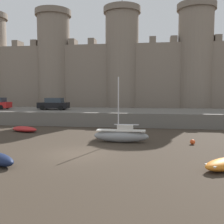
# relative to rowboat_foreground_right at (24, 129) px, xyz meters

# --- Properties ---
(ground_plane) EXTENTS (160.00, 160.00, 0.00)m
(ground_plane) POSITION_rel_rowboat_foreground_right_xyz_m (7.97, -8.45, -0.30)
(ground_plane) COLOR #382D23
(quay_road) EXTENTS (61.59, 10.00, 1.66)m
(quay_road) POSITION_rel_rowboat_foreground_right_xyz_m (7.97, 9.39, 0.53)
(quay_road) COLOR #666059
(quay_road) RESTS_ON ground
(castle) EXTENTS (55.99, 6.41, 21.53)m
(castle) POSITION_rel_rowboat_foreground_right_xyz_m (7.96, 20.77, 7.94)
(castle) COLOR gray
(castle) RESTS_ON ground
(rowboat_foreground_right) EXTENTS (3.44, 2.27, 0.57)m
(rowboat_foreground_right) POSITION_rel_rowboat_foreground_right_xyz_m (0.00, 0.00, 0.00)
(rowboat_foreground_right) COLOR red
(rowboat_foreground_right) RESTS_ON ground
(sailboat_midflat_right) EXTENTS (4.57, 1.12, 5.40)m
(sailboat_midflat_right) POSITION_rel_rowboat_foreground_right_xyz_m (10.56, -4.02, 0.31)
(sailboat_midflat_right) COLOR gray
(sailboat_midflat_right) RESTS_ON ground
(mooring_buoy_near_channel) EXTENTS (0.48, 0.48, 0.48)m
(mooring_buoy_near_channel) POSITION_rel_rowboat_foreground_right_xyz_m (11.90, -0.07, -0.06)
(mooring_buoy_near_channel) COLOR orange
(mooring_buoy_near_channel) RESTS_ON ground
(mooring_buoy_mid_mud) EXTENTS (0.40, 0.40, 0.40)m
(mooring_buoy_mid_mud) POSITION_rel_rowboat_foreground_right_xyz_m (16.27, -4.10, -0.10)
(mooring_buoy_mid_mud) COLOR #E04C1E
(mooring_buoy_mid_mud) RESTS_ON ground
(car_quay_west) EXTENTS (4.12, 1.92, 1.62)m
(car_quay_west) POSITION_rel_rowboat_foreground_right_xyz_m (-0.10, 8.76, 2.13)
(car_quay_west) COLOR black
(car_quay_west) RESTS_ON quay_road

